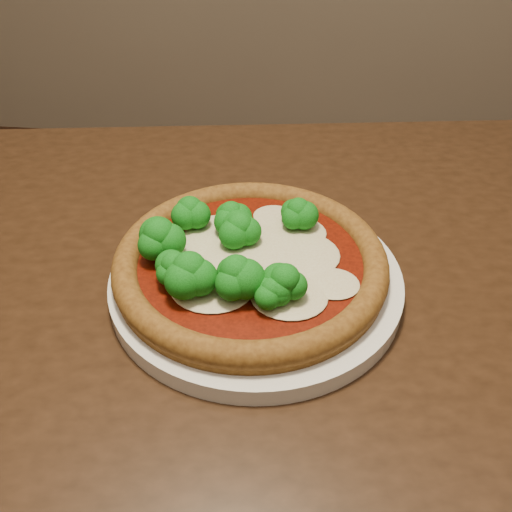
# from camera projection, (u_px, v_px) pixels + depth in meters

# --- Properties ---
(dining_table) EXTENTS (1.32, 0.98, 0.75)m
(dining_table) POSITION_uv_depth(u_px,v_px,m) (213.00, 387.00, 0.59)
(dining_table) COLOR black
(dining_table) RESTS_ON floor
(plate) EXTENTS (0.28, 0.28, 0.02)m
(plate) POSITION_uv_depth(u_px,v_px,m) (256.00, 281.00, 0.56)
(plate) COLOR silver
(plate) RESTS_ON dining_table
(pizza) EXTENTS (0.26, 0.26, 0.06)m
(pizza) POSITION_uv_depth(u_px,v_px,m) (245.00, 259.00, 0.54)
(pizza) COLOR brown
(pizza) RESTS_ON plate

